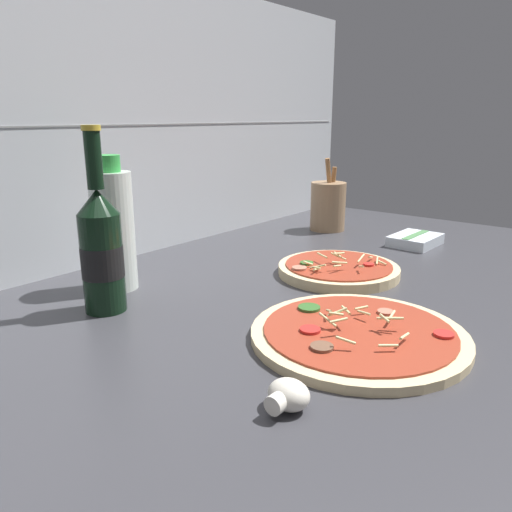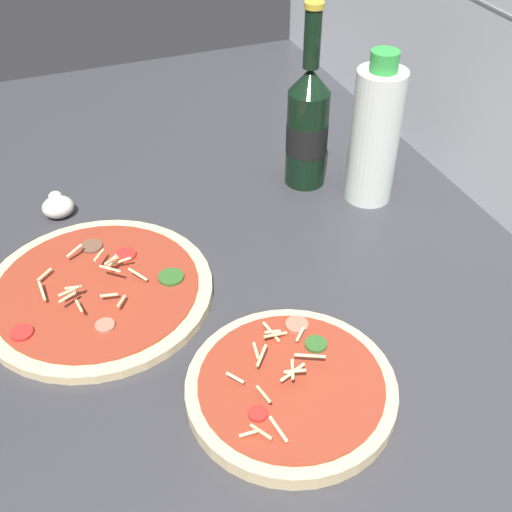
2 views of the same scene
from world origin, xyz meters
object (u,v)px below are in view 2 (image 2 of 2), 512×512
Objects in this scene: pizza_far at (291,388)px; mushroom_left at (58,206)px; pizza_near at (98,291)px; oil_bottle at (375,135)px; beer_bottle at (308,125)px.

pizza_far is 4.71× the size of mushroom_left.
pizza_near is 19.81cm from mushroom_left.
pizza_far is 0.99× the size of oil_bottle.
beer_bottle is at bearing 112.77° from pizza_near.
pizza_far reaches higher than mushroom_left.
oil_bottle is at bearing 75.08° from mushroom_left.
pizza_near is 1.04× the size of beer_bottle.
pizza_far is at bearing 35.26° from pizza_near.
pizza_far is 43.92cm from beer_bottle.
beer_bottle reaches higher than pizza_far.
mushroom_left is (-43.11, -18.77, 0.56)cm from pizza_far.
oil_bottle is (-31.05, 26.50, 9.56)cm from pizza_far.
beer_bottle is (-15.03, 35.80, 9.17)cm from pizza_near.
pizza_far is at bearing -40.49° from oil_bottle.
mushroom_left is (-4.64, -38.00, -8.32)cm from beer_bottle.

